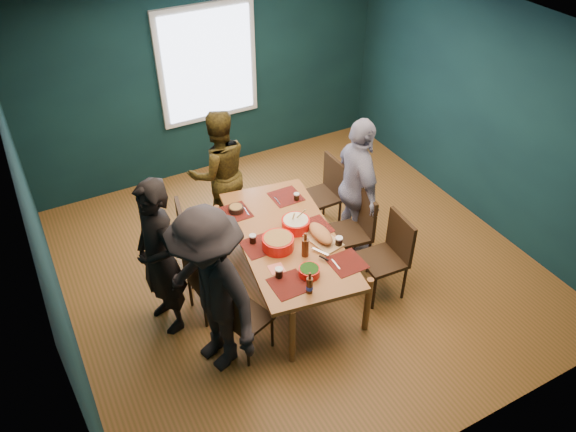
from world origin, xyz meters
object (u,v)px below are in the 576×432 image
object	(u,v)px
chair_right_near	(390,251)
bowl_salad	(278,242)
chair_right_far	(327,189)
bowl_herbs	(309,271)
person_back	(219,172)
person_near_left	(210,293)
chair_left_far	(193,236)
person_right	(358,188)
bowl_dumpling	(296,224)
dining_table	(287,242)
chair_right_mid	(356,225)
chair_left_near	(241,317)
cutting_board	(321,235)
person_far_left	(159,259)
chair_left_mid	(203,275)

from	to	relation	value
chair_right_near	bowl_salad	xyz separation A→B (m)	(-1.11, 0.42, 0.25)
chair_right_far	bowl_herbs	xyz separation A→B (m)	(-1.04, -1.38, 0.24)
person_back	person_near_left	distance (m)	2.09
chair_left_far	chair_right_near	world-z (taller)	chair_left_far
person_right	bowl_dumpling	bearing A→B (deg)	112.87
dining_table	chair_right_mid	distance (m)	0.87
chair_right_far	chair_right_near	bearing A→B (deg)	-91.26
bowl_dumpling	person_back	bearing A→B (deg)	103.85
bowl_dumpling	bowl_salad	bearing A→B (deg)	-148.68
chair_left_near	bowl_herbs	bearing A→B (deg)	-21.45
chair_right_mid	bowl_herbs	bearing A→B (deg)	-138.81
bowl_dumpling	cutting_board	world-z (taller)	bowl_dumpling
chair_right_mid	chair_right_near	size ratio (longest dim) A/B	1.00
chair_left_far	bowl_herbs	xyz separation A→B (m)	(0.71, -1.26, 0.21)
person_right	person_far_left	bearing A→B (deg)	103.87
chair_left_far	bowl_dumpling	xyz separation A→B (m)	(0.94, -0.59, 0.23)
dining_table	chair_left_far	world-z (taller)	chair_left_far
person_right	person_near_left	size ratio (longest dim) A/B	0.96
chair_right_near	chair_left_near	bearing A→B (deg)	-175.04
chair_left_far	person_far_left	world-z (taller)	person_far_left
chair_right_near	person_near_left	world-z (taller)	person_near_left
person_far_left	chair_right_mid	bearing A→B (deg)	72.78
chair_right_mid	person_back	xyz separation A→B (m)	(-1.05, 1.38, 0.23)
person_back	bowl_salad	bearing A→B (deg)	94.22
chair_left_mid	chair_right_far	distance (m)	2.00
chair_right_far	bowl_salad	size ratio (longest dim) A/B	2.89
person_far_left	person_back	world-z (taller)	person_far_left
person_back	bowl_herbs	size ratio (longest dim) A/B	7.72
chair_left_mid	person_right	distance (m)	1.98
chair_right_near	bowl_dumpling	bearing A→B (deg)	146.60
bowl_dumpling	cutting_board	size ratio (longest dim) A/B	0.49
chair_right_near	bowl_salad	size ratio (longest dim) A/B	2.98
person_near_left	chair_left_mid	bearing A→B (deg)	151.47
person_right	chair_left_far	bearing A→B (deg)	88.89
chair_right_far	person_right	bearing A→B (deg)	-82.85
chair_right_far	bowl_herbs	distance (m)	1.75
bowl_salad	cutting_board	size ratio (longest dim) A/B	0.54
cutting_board	dining_table	bearing A→B (deg)	133.85
chair_left_near	bowl_salad	xyz separation A→B (m)	(0.63, 0.46, 0.31)
chair_right_mid	bowl_salad	distance (m)	1.06
chair_left_far	chair_right_mid	size ratio (longest dim) A/B	1.01
chair_right_far	cutting_board	distance (m)	1.22
dining_table	chair_right_near	bearing A→B (deg)	-20.48
chair_right_near	bowl_salad	bearing A→B (deg)	162.81
chair_right_mid	dining_table	bearing A→B (deg)	-171.26
chair_left_mid	chair_right_far	xyz separation A→B (m)	(1.88, 0.70, 0.01)
person_right	person_back	bearing A→B (deg)	58.69
chair_left_far	bowl_salad	xyz separation A→B (m)	(0.63, -0.77, 0.24)
person_far_left	bowl_dumpling	xyz separation A→B (m)	(1.44, -0.08, -0.06)
person_far_left	person_near_left	world-z (taller)	person_near_left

